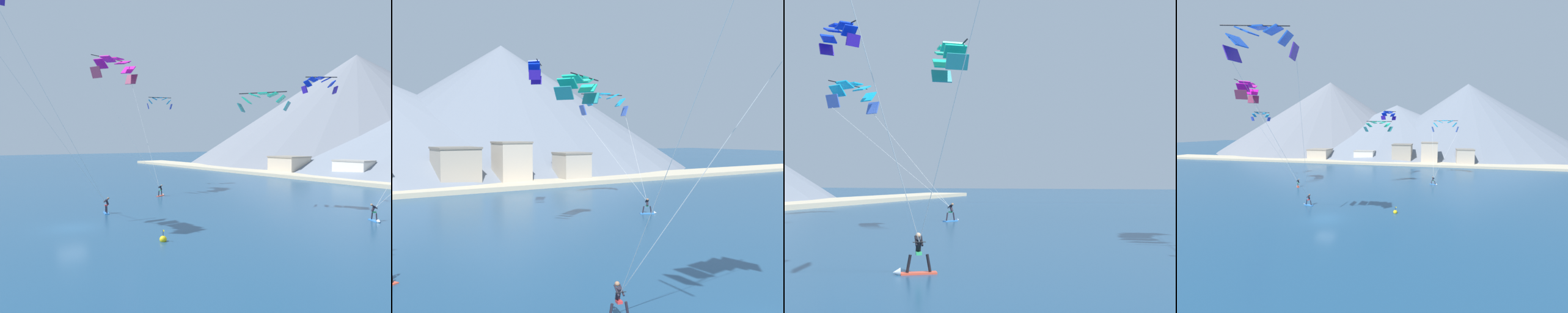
{
  "view_description": "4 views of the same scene",
  "coord_description": "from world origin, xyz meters",
  "views": [
    {
      "loc": [
        33.54,
        -9.94,
        7.6
      ],
      "look_at": [
        1.44,
        12.2,
        6.08
      ],
      "focal_mm": 35.0,
      "sensor_mm": 36.0,
      "label": 1
    },
    {
      "loc": [
        -16.24,
        -10.21,
        8.21
      ],
      "look_at": [
        2.4,
        19.07,
        6.55
      ],
      "focal_mm": 40.0,
      "sensor_mm": 36.0,
      "label": 2
    },
    {
      "loc": [
        -32.84,
        7.06,
        3.72
      ],
      "look_at": [
        -2.29,
        16.9,
        5.12
      ],
      "focal_mm": 50.0,
      "sensor_mm": 36.0,
      "label": 3
    },
    {
      "loc": [
        13.49,
        -30.34,
        11.53
      ],
      "look_at": [
        3.58,
        11.3,
        7.01
      ],
      "focal_mm": 24.0,
      "sensor_mm": 36.0,
      "label": 4
    }
  ],
  "objects": [
    {
      "name": "kitesurfer_near_lead",
      "position": [
        -5.08,
        5.12,
        0.54
      ],
      "size": [
        1.79,
        0.79,
        1.78
      ],
      "color": "#337FDB",
      "rests_on": "ground"
    },
    {
      "name": "kitesurfer_mid_center",
      "position": [
        13.58,
        24.65,
        0.53
      ],
      "size": [
        1.71,
        1.21,
        1.74
      ],
      "color": "#337FDB",
      "rests_on": "ground"
    },
    {
      "name": "ground_plane",
      "position": [
        0.0,
        0.0,
        0.0
      ],
      "size": [
        400.0,
        400.0,
        0.0
      ],
      "primitive_type": "plane",
      "color": "navy"
    },
    {
      "name": "kitesurfer_near_trail",
      "position": [
        -12.95,
        16.27,
        0.49
      ],
      "size": [
        1.22,
        1.7,
        1.69
      ],
      "color": "#E54C33",
      "rests_on": "ground"
    },
    {
      "name": "shore_building_quay_west",
      "position": [
        -10.38,
        58.11,
        2.01
      ],
      "size": [
        7.1,
        4.21,
        3.99
      ],
      "color": "silver",
      "rests_on": "ground"
    },
    {
      "name": "shoreline_strip",
      "position": [
        0.0,
        54.98,
        0.35
      ],
      "size": [
        180.0,
        10.0,
        0.7
      ],
      "primitive_type": "cube",
      "color": "beige",
      "rests_on": "ground"
    },
    {
      "name": "shore_building_old_town",
      "position": [
        -27.79,
        59.16,
        2.11
      ],
      "size": [
        7.73,
        6.92,
        4.19
      ],
      "color": "beige",
      "rests_on": "ground"
    },
    {
      "name": "parafoil_kite_mid_center",
      "position": [
        15.88,
        36.35,
        12.56
      ],
      "size": [
        6.53,
        12.83,
        12.34
      ],
      "color": "#3B5EC3"
    },
    {
      "name": "race_marker_buoy",
      "position": [
        8.46,
        4.35,
        0.16
      ],
      "size": [
        0.56,
        0.56,
        1.02
      ],
      "color": "yellow",
      "rests_on": "ground"
    },
    {
      "name": "parafoil_kite_near_lead",
      "position": [
        -3.69,
        -6.37,
        20.41
      ],
      "size": [
        7.54,
        13.19,
        20.43
      ],
      "color": "#3C1F9E"
    },
    {
      "name": "parafoil_kite_distant_high_outer",
      "position": [
        -25.95,
        23.32,
        14.71
      ],
      "size": [
        2.54,
        4.48,
        2.11
      ],
      "color": "#2A3FBF"
    },
    {
      "name": "shore_building_harbour_front",
      "position": [
        2.87,
        58.7,
        3.23
      ],
      "size": [
        6.56,
        7.17,
        6.45
      ],
      "color": "#A89E8E",
      "rests_on": "ground"
    },
    {
      "name": "mountain_peak_west_ridge",
      "position": [
        -45.28,
        113.06,
        19.04
      ],
      "size": [
        116.98,
        116.98,
        38.09
      ],
      "color": "slate",
      "rests_on": "ground"
    },
    {
      "name": "shore_building_promenade_mid",
      "position": [
        11.95,
        57.79,
        3.63
      ],
      "size": [
        5.39,
        5.61,
        7.24
      ],
      "color": "beige",
      "rests_on": "ground"
    },
    {
      "name": "shore_building_quay_east",
      "position": [
        22.99,
        56.8,
        2.64
      ],
      "size": [
        5.44,
        5.37,
        5.26
      ],
      "color": "#B7AD9E",
      "rests_on": "ground"
    },
    {
      "name": "mountain_peak_central_summit",
      "position": [
        28.73,
        105.33,
        16.56
      ],
      "size": [
        100.64,
        100.64,
        33.11
      ],
      "color": "slate",
      "rests_on": "ground"
    },
    {
      "name": "parafoil_kite_distant_low_drift",
      "position": [
        3.0,
        29.96,
        14.88
      ],
      "size": [
        3.03,
        4.38,
        2.05
      ],
      "color": "#2E16A4"
    },
    {
      "name": "parafoil_kite_distant_mid_solo",
      "position": [
        2.53,
        20.73,
        12.35
      ],
      "size": [
        5.68,
        4.44,
        2.09
      ],
      "color": "teal"
    },
    {
      "name": "parafoil_kite_near_trail",
      "position": [
        -20.74,
        12.82,
        18.82
      ],
      "size": [
        10.29,
        8.17,
        18.9
      ],
      "color": "#933455"
    },
    {
      "name": "mountain_peak_east_shoulder",
      "position": [
        -6.29,
        109.42,
        12.01
      ],
      "size": [
        115.73,
        115.73,
        24.03
      ],
      "color": "slate",
      "rests_on": "ground"
    }
  ]
}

